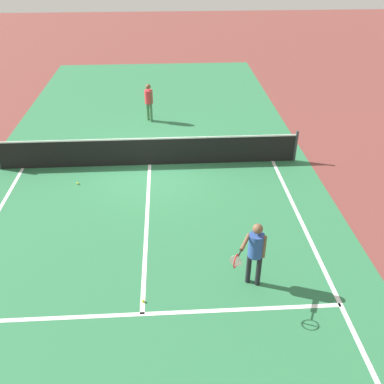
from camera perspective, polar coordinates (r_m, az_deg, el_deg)
ground_plane at (r=14.14m, az=-5.68°, el=3.66°), size 60.00×60.00×0.00m
court_surface_inbounds at (r=14.14m, az=-5.68°, el=3.66°), size 10.62×24.40×0.00m
line_sideline_right at (r=9.94m, az=18.38°, el=-12.22°), size 0.10×11.89×0.01m
line_service_near at (r=9.03m, az=-6.69°, el=-15.92°), size 8.22×0.10×0.01m
line_center_service at (r=11.43m, az=-6.07°, el=-3.94°), size 0.10×6.40×0.01m
net at (r=13.92m, az=-5.79°, el=5.45°), size 9.73×0.09×1.07m
player_near at (r=9.02m, az=8.45°, el=-7.53°), size 0.85×1.01×1.59m
player_far at (r=17.22m, az=-5.80°, el=12.29°), size 0.32×0.35×1.51m
tennis_ball_near_net at (r=13.42m, az=-15.04°, el=1.13°), size 0.07×0.07×0.07m
tennis_ball_mid_court at (r=9.23m, az=-6.55°, el=-14.30°), size 0.07×0.07×0.07m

